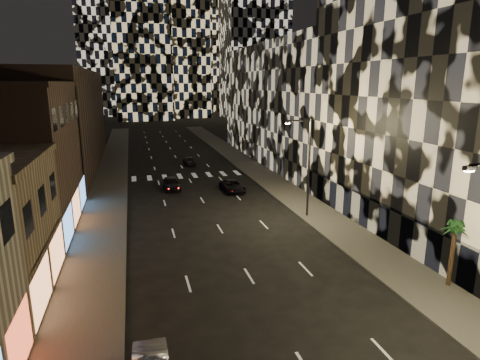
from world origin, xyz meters
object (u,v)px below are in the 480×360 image
streetlight_far (307,161)px  car_dark_rightlane (233,186)px  car_dark_midlane (172,183)px  car_dark_oncoming (189,161)px  palm_tree (455,232)px

streetlight_far → car_dark_rightlane: 12.28m
car_dark_midlane → car_dark_oncoming: size_ratio=1.05×
streetlight_far → car_dark_midlane: 17.95m
streetlight_far → palm_tree: size_ratio=2.16×
car_dark_midlane → car_dark_oncoming: car_dark_midlane is taller
car_dark_midlane → palm_tree: 31.47m
car_dark_midlane → car_dark_oncoming: bearing=71.6°
streetlight_far → car_dark_oncoming: 28.91m
car_dark_oncoming → palm_tree: (10.11, -42.23, 3.00)m
car_dark_rightlane → palm_tree: (7.50, -25.05, 2.94)m
car_dark_oncoming → car_dark_rightlane: 17.38m
car_dark_oncoming → streetlight_far: bearing=105.4°
streetlight_far → palm_tree: 15.01m
car_dark_oncoming → car_dark_rightlane: size_ratio=0.88×
car_dark_midlane → streetlight_far: bearing=-52.8°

